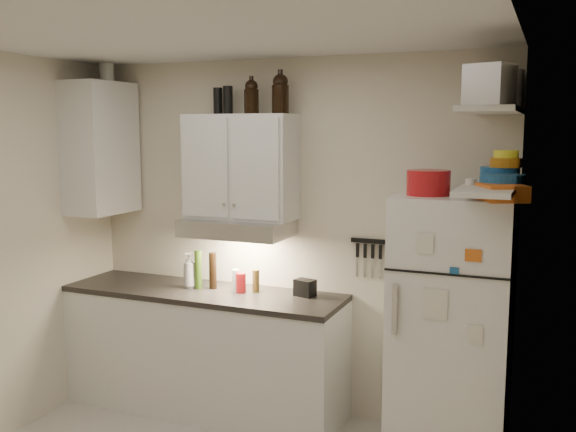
% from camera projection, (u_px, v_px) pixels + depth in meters
% --- Properties ---
extents(ceiling, '(3.20, 3.00, 0.02)m').
position_uv_depth(ceiling, '(172.00, 25.00, 3.18)').
color(ceiling, silver).
rests_on(ceiling, ground).
extents(back_wall, '(3.20, 0.02, 2.60)m').
position_uv_depth(back_wall, '(289.00, 237.00, 4.74)').
color(back_wall, beige).
rests_on(back_wall, ground).
extents(right_wall, '(0.02, 3.00, 2.60)m').
position_uv_depth(right_wall, '(500.00, 317.00, 2.74)').
color(right_wall, beige).
rests_on(right_wall, ground).
extents(base_cabinet, '(2.10, 0.60, 0.88)m').
position_uv_depth(base_cabinet, '(205.00, 353.00, 4.78)').
color(base_cabinet, silver).
rests_on(base_cabinet, floor).
extents(countertop, '(2.10, 0.62, 0.04)m').
position_uv_depth(countertop, '(204.00, 293.00, 4.72)').
color(countertop, black).
rests_on(countertop, base_cabinet).
extents(upper_cabinet, '(0.80, 0.33, 0.75)m').
position_uv_depth(upper_cabinet, '(241.00, 167.00, 4.62)').
color(upper_cabinet, silver).
rests_on(upper_cabinet, back_wall).
extents(side_cabinet, '(0.33, 0.55, 1.00)m').
position_uv_depth(side_cabinet, '(101.00, 148.00, 4.91)').
color(side_cabinet, silver).
rests_on(side_cabinet, left_wall).
extents(range_hood, '(0.76, 0.46, 0.12)m').
position_uv_depth(range_hood, '(238.00, 228.00, 4.62)').
color(range_hood, silver).
rests_on(range_hood, back_wall).
extents(fridge, '(0.70, 0.68, 1.70)m').
position_uv_depth(fridge, '(452.00, 330.00, 4.00)').
color(fridge, white).
rests_on(fridge, floor).
extents(shelf_hi, '(0.30, 0.95, 0.03)m').
position_uv_depth(shelf_hi, '(492.00, 110.00, 3.62)').
color(shelf_hi, silver).
rests_on(shelf_hi, right_wall).
extents(shelf_lo, '(0.30, 0.95, 0.03)m').
position_uv_depth(shelf_lo, '(489.00, 188.00, 3.68)').
color(shelf_lo, silver).
rests_on(shelf_lo, right_wall).
extents(knife_strip, '(0.42, 0.02, 0.03)m').
position_uv_depth(knife_strip, '(380.00, 242.00, 4.44)').
color(knife_strip, black).
rests_on(knife_strip, back_wall).
extents(dutch_oven, '(0.34, 0.34, 0.15)m').
position_uv_depth(dutch_oven, '(428.00, 183.00, 3.85)').
color(dutch_oven, '#AD1418').
rests_on(dutch_oven, fridge).
extents(book_stack, '(0.31, 0.34, 0.09)m').
position_uv_depth(book_stack, '(502.00, 193.00, 3.55)').
color(book_stack, orange).
rests_on(book_stack, fridge).
extents(spice_jar, '(0.07, 0.07, 0.11)m').
position_uv_depth(spice_jar, '(471.00, 188.00, 3.73)').
color(spice_jar, silver).
rests_on(spice_jar, fridge).
extents(stock_pot, '(0.36, 0.36, 0.23)m').
position_uv_depth(stock_pot, '(496.00, 90.00, 3.87)').
color(stock_pot, silver).
rests_on(stock_pot, shelf_hi).
extents(tin_a, '(0.24, 0.22, 0.21)m').
position_uv_depth(tin_a, '(481.00, 88.00, 3.51)').
color(tin_a, '#AAAAAD').
rests_on(tin_a, shelf_hi).
extents(tin_b, '(0.26, 0.26, 0.21)m').
position_uv_depth(tin_b, '(490.00, 85.00, 3.25)').
color(tin_b, '#AAAAAD').
rests_on(tin_b, shelf_hi).
extents(bowl_teal, '(0.23, 0.23, 0.09)m').
position_uv_depth(bowl_teal, '(499.00, 175.00, 3.88)').
color(bowl_teal, '#1A538F').
rests_on(bowl_teal, shelf_lo).
extents(bowl_orange, '(0.19, 0.19, 0.06)m').
position_uv_depth(bowl_orange, '(506.00, 163.00, 3.83)').
color(bowl_orange, '#B86B11').
rests_on(bowl_orange, bowl_teal).
extents(bowl_yellow, '(0.15, 0.15, 0.05)m').
position_uv_depth(bowl_yellow, '(506.00, 154.00, 3.82)').
color(bowl_yellow, yellow).
rests_on(bowl_yellow, bowl_orange).
extents(plates, '(0.32, 0.32, 0.06)m').
position_uv_depth(plates, '(503.00, 180.00, 3.68)').
color(plates, '#1A538F').
rests_on(plates, shelf_lo).
extents(growler_a, '(0.12, 0.12, 0.25)m').
position_uv_depth(growler_a, '(251.00, 97.00, 4.53)').
color(growler_a, black).
rests_on(growler_a, upper_cabinet).
extents(growler_b, '(0.15, 0.15, 0.28)m').
position_uv_depth(growler_b, '(280.00, 93.00, 4.45)').
color(growler_b, black).
rests_on(growler_b, upper_cabinet).
extents(thermos_a, '(0.09, 0.09, 0.20)m').
position_uv_depth(thermos_a, '(228.00, 100.00, 4.64)').
color(thermos_a, black).
rests_on(thermos_a, upper_cabinet).
extents(thermos_b, '(0.07, 0.07, 0.20)m').
position_uv_depth(thermos_b, '(218.00, 101.00, 4.70)').
color(thermos_b, black).
rests_on(thermos_b, upper_cabinet).
extents(side_jar, '(0.13, 0.13, 0.15)m').
position_uv_depth(side_jar, '(107.00, 73.00, 4.93)').
color(side_jar, silver).
rests_on(side_jar, side_cabinet).
extents(soap_bottle, '(0.14, 0.14, 0.30)m').
position_uv_depth(soap_bottle, '(190.00, 268.00, 4.77)').
color(soap_bottle, silver).
rests_on(soap_bottle, countertop).
extents(pepper_mill, '(0.05, 0.05, 0.16)m').
position_uv_depth(pepper_mill, '(256.00, 281.00, 4.65)').
color(pepper_mill, brown).
rests_on(pepper_mill, countertop).
extents(oil_bottle, '(0.07, 0.07, 0.29)m').
position_uv_depth(oil_bottle, '(198.00, 269.00, 4.74)').
color(oil_bottle, '#385A16').
rests_on(oil_bottle, countertop).
extents(vinegar_bottle, '(0.06, 0.06, 0.27)m').
position_uv_depth(vinegar_bottle, '(213.00, 271.00, 4.74)').
color(vinegar_bottle, black).
rests_on(vinegar_bottle, countertop).
extents(clear_bottle, '(0.07, 0.07, 0.16)m').
position_uv_depth(clear_bottle, '(236.00, 280.00, 4.66)').
color(clear_bottle, silver).
rests_on(clear_bottle, countertop).
extents(red_jar, '(0.09, 0.09, 0.14)m').
position_uv_depth(red_jar, '(241.00, 283.00, 4.63)').
color(red_jar, '#AD1418').
rests_on(red_jar, countertop).
extents(caddy, '(0.16, 0.13, 0.12)m').
position_uv_depth(caddy, '(305.00, 288.00, 4.54)').
color(caddy, black).
rests_on(caddy, countertop).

